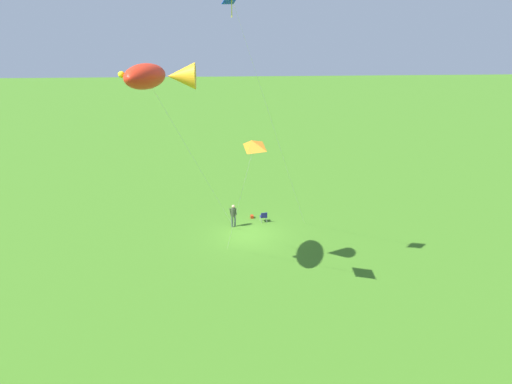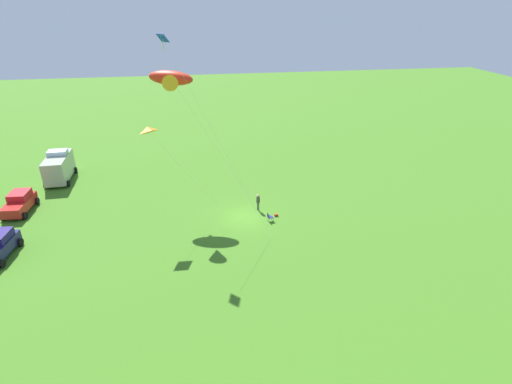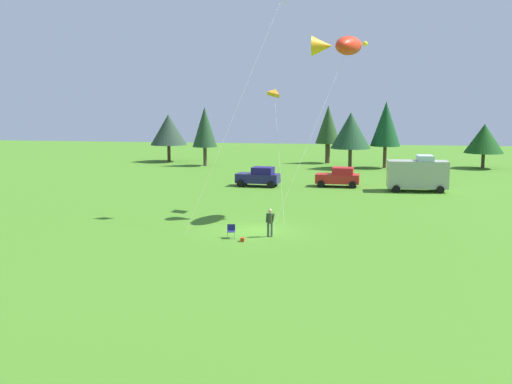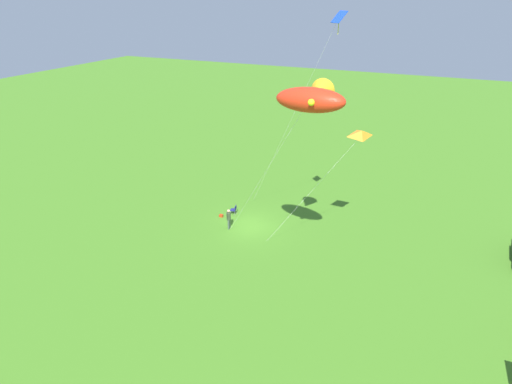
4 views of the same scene
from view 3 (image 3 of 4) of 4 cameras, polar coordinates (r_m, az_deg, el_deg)
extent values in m
plane|color=#3F761F|center=(38.46, 0.02, -3.75)|extent=(160.00, 160.00, 0.00)
cylinder|color=#435548|center=(36.83, 1.51, -3.63)|extent=(0.14, 0.14, 0.85)
cylinder|color=#435548|center=(36.82, 1.16, -3.63)|extent=(0.14, 0.14, 0.85)
cylinder|color=#333F2A|center=(36.67, 1.34, -2.51)|extent=(0.40, 0.40, 0.62)
sphere|color=tan|center=(36.59, 1.34, -1.80)|extent=(0.24, 0.24, 0.24)
cylinder|color=#333F2A|center=(36.62, 1.66, -2.48)|extent=(0.19, 0.12, 0.56)
cylinder|color=#333F2A|center=(36.60, 1.03, -2.48)|extent=(0.14, 0.11, 0.56)
cube|color=navy|center=(36.47, -2.38, -3.76)|extent=(0.56, 0.56, 0.04)
cube|color=navy|center=(36.64, -2.38, -3.38)|extent=(0.48, 0.13, 0.40)
cylinder|color=#A5A8AD|center=(36.31, -2.05, -4.16)|extent=(0.03, 0.03, 0.42)
cylinder|color=#A5A8AD|center=(36.32, -2.72, -4.16)|extent=(0.03, 0.03, 0.42)
cylinder|color=#A5A8AD|center=(36.72, -2.05, -4.01)|extent=(0.03, 0.03, 0.42)
cylinder|color=#A5A8AD|center=(36.73, -2.70, -4.01)|extent=(0.03, 0.03, 0.42)
cube|color=#AF3212|center=(35.68, -1.30, -4.55)|extent=(0.25, 0.34, 0.22)
cube|color=#1E1C50|center=(58.59, 0.18, 1.33)|extent=(4.37, 2.23, 0.90)
cube|color=#1A1059|center=(58.36, 0.66, 2.06)|extent=(2.16, 1.86, 0.65)
cylinder|color=black|center=(59.22, 1.85, 0.96)|extent=(0.70, 0.29, 0.68)
cylinder|color=black|center=(57.32, 1.38, 0.71)|extent=(0.70, 0.29, 0.68)
cylinder|color=black|center=(60.00, -0.96, 1.06)|extent=(0.70, 0.29, 0.68)
cylinder|color=black|center=(58.12, -1.51, 0.82)|extent=(0.70, 0.29, 0.68)
cube|color=red|center=(58.82, 7.77, 1.28)|extent=(4.29, 2.02, 0.90)
cube|color=red|center=(58.69, 8.28, 2.01)|extent=(2.09, 1.76, 0.65)
cylinder|color=black|center=(59.76, 9.29, 0.92)|extent=(0.69, 0.26, 0.68)
cylinder|color=black|center=(57.80, 9.17, 0.66)|extent=(0.69, 0.26, 0.68)
cylinder|color=black|center=(60.00, 6.40, 1.01)|extent=(0.69, 0.26, 0.68)
cylinder|color=black|center=(58.05, 6.19, 0.76)|extent=(0.69, 0.26, 0.68)
cube|color=#A3A892|center=(57.17, 15.10, 1.65)|extent=(5.46, 2.35, 2.50)
cube|color=silver|center=(57.10, 15.81, 3.13)|extent=(1.46, 2.06, 0.50)
cylinder|color=black|center=(58.77, 16.79, 0.54)|extent=(0.69, 0.24, 0.68)
cylinder|color=black|center=(56.44, 17.16, 0.20)|extent=(0.69, 0.24, 0.68)
cylinder|color=black|center=(58.29, 13.02, 0.62)|extent=(0.69, 0.24, 0.68)
cylinder|color=black|center=(55.95, 13.23, 0.28)|extent=(0.69, 0.24, 0.68)
cylinder|color=#492E20|center=(83.48, -8.29, 3.68)|extent=(0.45, 0.45, 2.31)
cone|color=#24372A|center=(83.27, -8.34, 5.90)|extent=(4.98, 4.98, 4.16)
cylinder|color=#453B2C|center=(77.62, -4.88, 3.41)|extent=(0.45, 0.45, 2.44)
cone|color=#1E3E23|center=(77.37, -4.91, 6.19)|extent=(3.16, 3.16, 5.09)
cylinder|color=#4A3427|center=(81.19, 6.83, 3.69)|extent=(0.62, 0.62, 2.66)
cone|color=#23451D|center=(80.95, 6.88, 6.41)|extent=(3.35, 3.35, 5.04)
cylinder|color=#453C25|center=(74.81, 8.94, 3.17)|extent=(0.44, 0.44, 2.51)
cone|color=#1B4024|center=(74.57, 9.00, 5.81)|extent=(4.88, 4.88, 4.39)
cylinder|color=#513425|center=(76.39, 12.16, 3.28)|extent=(0.42, 0.42, 2.74)
cone|color=#11431E|center=(76.13, 12.26, 6.36)|extent=(3.70, 3.70, 5.48)
cylinder|color=#463827|center=(79.35, 20.81, 2.81)|extent=(0.43, 0.43, 1.92)
cone|color=#134213|center=(79.15, 20.91, 4.79)|extent=(4.75, 4.75, 3.59)
ellipsoid|color=red|center=(43.18, 8.82, 13.61)|extent=(2.50, 4.43, 1.59)
cone|color=#F9A91D|center=(43.25, 6.31, 13.66)|extent=(1.43, 1.39, 1.39)
sphere|color=yellow|center=(43.62, 10.36, 13.73)|extent=(0.34, 0.34, 0.34)
cylinder|color=silver|center=(39.55, 5.31, 5.40)|extent=(4.46, 7.27, 12.07)
cylinder|color=#4C3823|center=(37.05, 1.32, -4.22)|extent=(0.04, 0.04, 0.01)
cylinder|color=silver|center=(40.04, -1.76, 8.18)|extent=(5.29, 7.80, 15.86)
cylinder|color=#4C3823|center=(37.79, -6.80, -4.02)|extent=(0.04, 0.04, 0.01)
pyramid|color=orange|center=(45.46, 1.88, 9.47)|extent=(1.55, 1.63, 0.77)
cylinder|color=silver|center=(42.58, 2.22, 3.38)|extent=(1.53, 5.87, 8.70)
cylinder|color=#4C3823|center=(40.26, 2.73, -3.19)|extent=(0.04, 0.04, 0.01)
camera|label=1|loc=(69.92, 5.53, 14.73)|focal=35.00mm
camera|label=2|loc=(57.72, -34.90, 17.47)|focal=28.00mm
camera|label=4|loc=(53.26, 32.19, 16.67)|focal=28.00mm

